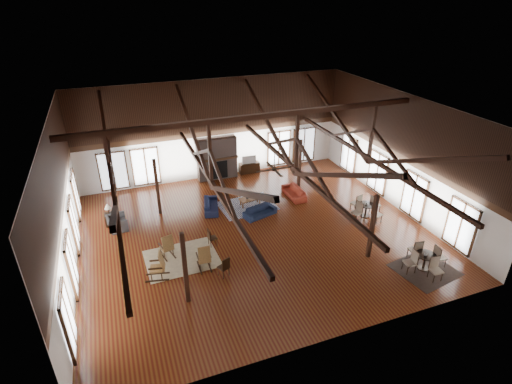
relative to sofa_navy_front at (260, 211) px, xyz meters
name	(u,v)px	position (x,y,z in m)	size (l,w,h in m)	color
floor	(255,233)	(-0.80, -1.42, -0.25)	(16.00, 16.00, 0.00)	#5E3213
ceiling	(255,111)	(-0.80, -1.42, 5.75)	(16.00, 14.00, 0.02)	black
wall_back	(214,130)	(-0.80, 5.58, 2.75)	(16.00, 0.02, 6.00)	white
wall_front	(336,269)	(-0.80, -8.42, 2.75)	(16.00, 0.02, 6.00)	white
wall_left	(61,207)	(-8.80, -1.42, 2.75)	(0.02, 14.00, 6.00)	white
wall_right	(402,153)	(7.20, -1.42, 2.75)	(0.02, 14.00, 6.00)	white
roof_truss	(255,155)	(-0.80, -1.42, 3.77)	(15.60, 14.07, 3.14)	black
post_grid	(255,205)	(-0.80, -1.42, 1.27)	(8.16, 7.16, 3.05)	black
fireplace	(217,158)	(-0.80, 5.25, 1.03)	(2.50, 0.69, 2.60)	#66554E
ceiling_fan	(274,168)	(-0.30, -2.42, 3.48)	(1.60, 1.60, 0.75)	black
sofa_navy_front	(260,211)	(0.00, 0.00, 0.00)	(1.74, 0.68, 0.51)	#131B34
sofa_navy_left	(211,205)	(-2.20, 1.51, 0.01)	(0.71, 1.82, 0.53)	#151B3B
sofa_orange	(294,192)	(2.56, 1.32, 0.02)	(0.73, 1.88, 0.55)	maroon
coffee_table	(250,199)	(-0.10, 1.23, 0.13)	(1.22, 0.74, 0.44)	brown
vase	(247,197)	(-0.25, 1.25, 0.29)	(0.20, 0.20, 0.21)	#B2B2B2
armchair	(117,223)	(-6.98, 1.26, 0.08)	(0.91, 1.04, 0.67)	#333336
side_table_lamp	(110,217)	(-7.28, 1.78, 0.20)	(0.47, 0.47, 1.20)	black
rocking_chair_a	(167,247)	(-5.04, -1.87, 0.27)	(0.66, 0.95, 1.11)	olive
rocking_chair_b	(204,258)	(-3.74, -3.26, 0.29)	(0.52, 0.90, 1.16)	olive
rocking_chair_c	(159,266)	(-5.57, -3.18, 0.32)	(1.04, 0.70, 1.23)	olive
side_chair_a	(211,236)	(-3.06, -1.73, 0.26)	(0.42, 0.42, 0.88)	black
side_chair_b	(225,266)	(-3.08, -4.04, 0.28)	(0.52, 0.52, 0.92)	black
cafe_table_near	(425,259)	(4.89, -6.47, 0.24)	(1.94, 1.94, 1.00)	black
cafe_table_far	(366,208)	(5.09, -1.94, 0.23)	(1.90, 1.90, 0.97)	black
cup_near	(426,255)	(4.80, -6.52, 0.52)	(0.13, 0.13, 0.10)	#B2B2B2
cup_far	(367,204)	(5.07, -1.95, 0.49)	(0.11, 0.11, 0.09)	#B2B2B2
tv_console	(249,168)	(1.31, 5.33, 0.07)	(1.29, 0.48, 0.64)	black
television	(249,159)	(1.28, 5.33, 0.65)	(0.90, 0.12, 0.52)	#B2B2B2
rug_tan	(182,259)	(-4.51, -2.23, -0.25)	(3.07, 2.41, 0.01)	tan
rug_navy	(247,206)	(-0.27, 1.21, -0.25)	(2.92, 2.19, 0.01)	#1C204E
rug_dark	(425,270)	(4.90, -6.57, -0.25)	(2.33, 2.12, 0.01)	black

